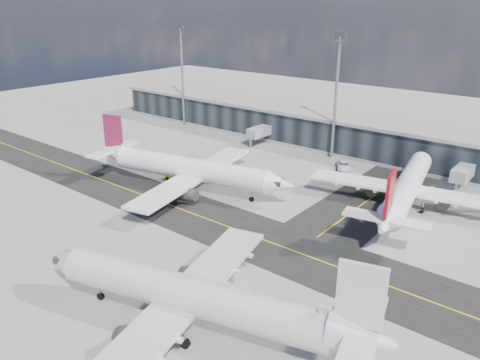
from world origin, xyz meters
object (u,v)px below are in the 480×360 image
at_px(airliner_af, 188,169).
at_px(airliner_near, 195,297).
at_px(baggage_tug, 175,175).
at_px(airliner_redtail, 407,188).
at_px(service_van, 344,166).

distance_m(airliner_af, airliner_near, 43.05).
xyz_separation_m(airliner_af, baggage_tug, (-5.84, 1.91, -3.35)).
relative_size(airliner_redtail, service_van, 6.77).
relative_size(airliner_af, baggage_tug, 12.52).
bearing_deg(baggage_tug, service_van, 120.29).
bearing_deg(baggage_tug, airliner_near, 30.22).
bearing_deg(airliner_redtail, airliner_af, -165.06).
xyz_separation_m(airliner_redtail, airliner_near, (-6.28, -47.73, 0.17)).
bearing_deg(service_van, airliner_near, -110.07).
bearing_deg(airliner_redtail, baggage_tug, -170.37).
height_order(airliner_af, airliner_redtail, airliner_af).
distance_m(airliner_redtail, baggage_tug, 45.97).
bearing_deg(airliner_af, airliner_near, 33.72).
distance_m(airliner_redtail, airliner_near, 48.14).
xyz_separation_m(airliner_af, service_van, (18.68, 30.26, -3.50)).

